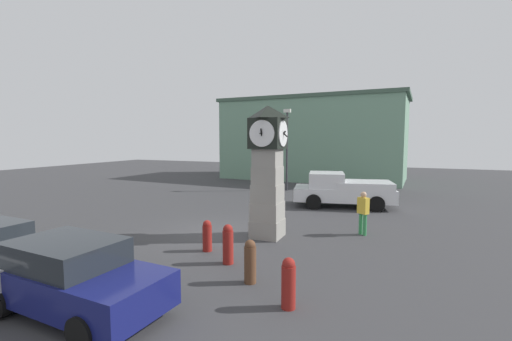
{
  "coord_description": "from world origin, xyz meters",
  "views": [
    {
      "loc": [
        6.56,
        -11.63,
        3.68
      ],
      "look_at": [
        0.84,
        2.07,
        2.31
      ],
      "focal_mm": 24.0,
      "sensor_mm": 36.0,
      "label": 1
    }
  ],
  "objects_px": {
    "bollard_end_row": "(207,235)",
    "street_lamp_near_road": "(287,143)",
    "clock_tower": "(268,169)",
    "car_by_building": "(74,276)",
    "bollard_mid_row": "(250,261)",
    "bollard_far_row": "(228,244)",
    "pedestrian_near_bench": "(363,210)",
    "bollard_near_tower": "(289,283)",
    "pickup_truck": "(343,190)"
  },
  "relations": [
    {
      "from": "bollard_near_tower",
      "to": "car_by_building",
      "type": "xyz_separation_m",
      "value": [
        -4.16,
        -1.9,
        0.21
      ]
    },
    {
      "from": "clock_tower",
      "to": "bollard_mid_row",
      "type": "relative_size",
      "value": 4.33
    },
    {
      "from": "bollard_near_tower",
      "to": "pickup_truck",
      "type": "bearing_deg",
      "value": 92.96
    },
    {
      "from": "clock_tower",
      "to": "bollard_mid_row",
      "type": "bearing_deg",
      "value": -75.32
    },
    {
      "from": "bollard_end_row",
      "to": "car_by_building",
      "type": "height_order",
      "value": "car_by_building"
    },
    {
      "from": "bollard_end_row",
      "to": "street_lamp_near_road",
      "type": "xyz_separation_m",
      "value": [
        -1.62,
        13.76,
        2.85
      ]
    },
    {
      "from": "car_by_building",
      "to": "clock_tower",
      "type": "bearing_deg",
      "value": 75.29
    },
    {
      "from": "bollard_mid_row",
      "to": "bollard_end_row",
      "type": "bearing_deg",
      "value": 142.75
    },
    {
      "from": "bollard_near_tower",
      "to": "bollard_mid_row",
      "type": "distance_m",
      "value": 1.57
    },
    {
      "from": "bollard_mid_row",
      "to": "pickup_truck",
      "type": "distance_m",
      "value": 11.12
    },
    {
      "from": "bollard_mid_row",
      "to": "bollard_far_row",
      "type": "xyz_separation_m",
      "value": [
        -1.15,
        1.0,
        0.03
      ]
    },
    {
      "from": "bollard_near_tower",
      "to": "car_by_building",
      "type": "height_order",
      "value": "car_by_building"
    },
    {
      "from": "clock_tower",
      "to": "pickup_truck",
      "type": "xyz_separation_m",
      "value": [
        1.74,
        7.05,
        -1.65
      ]
    },
    {
      "from": "bollard_far_row",
      "to": "car_by_building",
      "type": "xyz_separation_m",
      "value": [
        -1.71,
        -3.79,
        0.19
      ]
    },
    {
      "from": "car_by_building",
      "to": "pedestrian_near_bench",
      "type": "distance_m",
      "value": 9.91
    },
    {
      "from": "bollard_mid_row",
      "to": "car_by_building",
      "type": "xyz_separation_m",
      "value": [
        -2.86,
        -2.79,
        0.21
      ]
    },
    {
      "from": "street_lamp_near_road",
      "to": "pickup_truck",
      "type": "bearing_deg",
      "value": -43.83
    },
    {
      "from": "car_by_building",
      "to": "bollard_far_row",
      "type": "bearing_deg",
      "value": 65.75
    },
    {
      "from": "clock_tower",
      "to": "pickup_truck",
      "type": "bearing_deg",
      "value": 76.13
    },
    {
      "from": "bollard_far_row",
      "to": "clock_tower",
      "type": "bearing_deg",
      "value": 88.33
    },
    {
      "from": "bollard_far_row",
      "to": "pickup_truck",
      "type": "relative_size",
      "value": 0.21
    },
    {
      "from": "bollard_end_row",
      "to": "clock_tower",
      "type": "bearing_deg",
      "value": 61.46
    },
    {
      "from": "bollard_near_tower",
      "to": "pedestrian_near_bench",
      "type": "relative_size",
      "value": 0.67
    },
    {
      "from": "clock_tower",
      "to": "bollard_near_tower",
      "type": "distance_m",
      "value": 5.83
    },
    {
      "from": "bollard_mid_row",
      "to": "bollard_near_tower",
      "type": "bearing_deg",
      "value": -34.4
    },
    {
      "from": "bollard_near_tower",
      "to": "bollard_far_row",
      "type": "bearing_deg",
      "value": 142.38
    },
    {
      "from": "pedestrian_near_bench",
      "to": "bollard_mid_row",
      "type": "bearing_deg",
      "value": -111.3
    },
    {
      "from": "bollard_far_row",
      "to": "pickup_truck",
      "type": "height_order",
      "value": "pickup_truck"
    },
    {
      "from": "bollard_mid_row",
      "to": "car_by_building",
      "type": "distance_m",
      "value": 4.0
    },
    {
      "from": "bollard_far_row",
      "to": "car_by_building",
      "type": "height_order",
      "value": "car_by_building"
    },
    {
      "from": "bollard_end_row",
      "to": "bollard_mid_row",
      "type": "bearing_deg",
      "value": -37.25
    },
    {
      "from": "bollard_mid_row",
      "to": "bollard_end_row",
      "type": "distance_m",
      "value": 2.9
    },
    {
      "from": "clock_tower",
      "to": "pedestrian_near_bench",
      "type": "height_order",
      "value": "clock_tower"
    },
    {
      "from": "bollard_far_row",
      "to": "street_lamp_near_road",
      "type": "distance_m",
      "value": 15.04
    },
    {
      "from": "car_by_building",
      "to": "pedestrian_near_bench",
      "type": "bearing_deg",
      "value": 59.12
    },
    {
      "from": "pedestrian_near_bench",
      "to": "street_lamp_near_road",
      "type": "xyz_separation_m",
      "value": [
        -6.16,
        9.81,
        2.41
      ]
    },
    {
      "from": "pedestrian_near_bench",
      "to": "street_lamp_near_road",
      "type": "relative_size",
      "value": 0.29
    },
    {
      "from": "bollard_end_row",
      "to": "street_lamp_near_road",
      "type": "distance_m",
      "value": 14.15
    },
    {
      "from": "pedestrian_near_bench",
      "to": "clock_tower",
      "type": "bearing_deg",
      "value": -153.19
    },
    {
      "from": "bollard_near_tower",
      "to": "pedestrian_near_bench",
      "type": "bearing_deg",
      "value": 81.98
    },
    {
      "from": "car_by_building",
      "to": "pickup_truck",
      "type": "bearing_deg",
      "value": 75.71
    },
    {
      "from": "bollard_near_tower",
      "to": "car_by_building",
      "type": "distance_m",
      "value": 4.57
    },
    {
      "from": "pickup_truck",
      "to": "street_lamp_near_road",
      "type": "height_order",
      "value": "street_lamp_near_road"
    },
    {
      "from": "clock_tower",
      "to": "car_by_building",
      "type": "distance_m",
      "value": 7.3
    },
    {
      "from": "pickup_truck",
      "to": "car_by_building",
      "type": "bearing_deg",
      "value": -104.29
    },
    {
      "from": "bollard_mid_row",
      "to": "street_lamp_near_road",
      "type": "height_order",
      "value": "street_lamp_near_road"
    },
    {
      "from": "bollard_near_tower",
      "to": "bollard_mid_row",
      "type": "bearing_deg",
      "value": 145.6
    },
    {
      "from": "bollard_near_tower",
      "to": "bollard_far_row",
      "type": "height_order",
      "value": "bollard_far_row"
    },
    {
      "from": "clock_tower",
      "to": "bollard_far_row",
      "type": "height_order",
      "value": "clock_tower"
    },
    {
      "from": "bollard_near_tower",
      "to": "bollard_end_row",
      "type": "bearing_deg",
      "value": 143.75
    }
  ]
}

